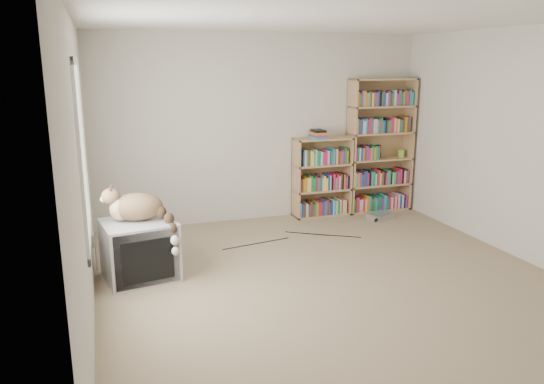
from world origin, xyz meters
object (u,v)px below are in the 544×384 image
object	(u,v)px
cat	(142,211)
dvd_player	(380,216)
crt_tv	(139,250)
bookcase_short	(321,180)
bookcase_tall	(379,149)

from	to	relation	value
cat	dvd_player	world-z (taller)	cat
crt_tv	bookcase_short	world-z (taller)	bookcase_short
dvd_player	bookcase_tall	bearing A→B (deg)	44.06
bookcase_tall	dvd_player	world-z (taller)	bookcase_tall
bookcase_tall	bookcase_short	distance (m)	0.98
crt_tv	cat	world-z (taller)	cat
cat	dvd_player	size ratio (longest dim) A/B	2.16
crt_tv	dvd_player	size ratio (longest dim) A/B	2.29
cat	bookcase_short	size ratio (longest dim) A/B	0.66
bookcase_tall	crt_tv	bearing A→B (deg)	-156.69
cat	dvd_player	bearing A→B (deg)	24.73
cat	bookcase_tall	xyz separation A→B (m)	(3.47, 1.52, 0.21)
cat	bookcase_tall	distance (m)	3.80
crt_tv	bookcase_short	xyz separation A→B (m)	(2.63, 1.52, 0.21)
crt_tv	bookcase_short	distance (m)	3.04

